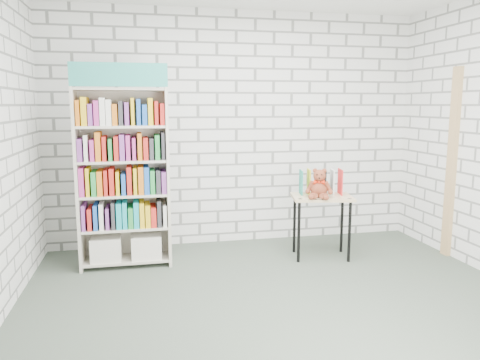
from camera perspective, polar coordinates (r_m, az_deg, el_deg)
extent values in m
plane|color=#424D41|center=(4.13, 5.30, -15.06)|extent=(4.50, 4.50, 0.00)
cube|color=silver|center=(5.72, -0.46, 6.23)|extent=(4.50, 0.02, 2.80)
cube|color=silver|center=(1.98, 23.29, -0.12)|extent=(4.50, 0.02, 2.80)
cube|color=beige|center=(5.04, -19.11, 0.00)|extent=(0.03, 0.36, 1.87)
cube|color=beige|center=(5.01, -8.82, 0.34)|extent=(0.03, 0.36, 1.87)
cube|color=beige|center=(5.18, -13.92, 0.46)|extent=(0.93, 0.02, 1.87)
cube|color=teal|center=(4.79, -14.55, 12.34)|extent=(0.93, 0.02, 0.23)
cube|color=beige|center=(5.21, -13.61, -9.34)|extent=(0.87, 0.34, 0.03)
cube|color=beige|center=(5.11, -13.76, -5.59)|extent=(0.87, 0.34, 0.03)
cube|color=beige|center=(5.03, -13.91, -1.70)|extent=(0.87, 0.34, 0.03)
cube|color=beige|center=(4.98, -14.07, 2.29)|extent=(0.87, 0.34, 0.03)
cube|color=beige|center=(4.95, -14.22, 6.35)|extent=(0.87, 0.34, 0.03)
cube|color=beige|center=(4.95, -14.40, 10.67)|extent=(0.87, 0.34, 0.03)
cube|color=silver|center=(5.18, -15.98, -7.95)|extent=(0.31, 0.30, 0.25)
cube|color=silver|center=(5.17, -11.34, -7.82)|extent=(0.31, 0.30, 0.25)
cube|color=red|center=(5.07, -13.82, -4.11)|extent=(0.87, 0.30, 0.25)
cube|color=yellow|center=(5.00, -13.97, -0.17)|extent=(0.87, 0.30, 0.25)
cube|color=blue|center=(4.96, -14.13, 3.86)|extent=(0.87, 0.30, 0.25)
cube|color=green|center=(4.94, -14.29, 7.93)|extent=(0.87, 0.30, 0.25)
cube|color=tan|center=(5.24, 9.96, -2.07)|extent=(0.72, 0.56, 0.03)
cylinder|color=black|center=(5.11, 7.18, -6.33)|extent=(0.03, 0.03, 0.67)
cylinder|color=black|center=(5.44, 6.65, -5.35)|extent=(0.03, 0.03, 0.67)
cylinder|color=black|center=(5.22, 13.20, -6.18)|extent=(0.03, 0.03, 0.67)
cylinder|color=black|center=(5.54, 12.31, -5.23)|extent=(0.03, 0.03, 0.67)
cylinder|color=black|center=(5.04, 7.36, -2.33)|extent=(0.04, 0.04, 0.01)
cylinder|color=black|center=(5.14, 13.21, -2.26)|extent=(0.04, 0.04, 0.01)
cube|color=teal|center=(5.28, 7.44, -0.28)|extent=(0.05, 0.20, 0.27)
cube|color=yellow|center=(5.29, 8.38, -0.27)|extent=(0.05, 0.20, 0.27)
cube|color=#C76D15|center=(5.31, 9.32, -0.27)|extent=(0.05, 0.20, 0.27)
cube|color=black|center=(5.33, 10.25, -0.26)|extent=(0.05, 0.20, 0.27)
cube|color=silver|center=(5.34, 11.17, -0.26)|extent=(0.05, 0.20, 0.27)
cube|color=red|center=(5.36, 12.09, -0.25)|extent=(0.05, 0.20, 0.27)
ellipsoid|color=brown|center=(5.14, 9.63, -1.06)|extent=(0.19, 0.16, 0.19)
sphere|color=brown|center=(5.11, 9.67, 0.52)|extent=(0.13, 0.13, 0.13)
sphere|color=brown|center=(5.11, 9.14, 1.15)|extent=(0.05, 0.05, 0.05)
sphere|color=brown|center=(5.11, 10.24, 1.12)|extent=(0.05, 0.05, 0.05)
sphere|color=brown|center=(5.06, 9.65, 0.23)|extent=(0.05, 0.05, 0.05)
sphere|color=black|center=(5.05, 9.39, 0.63)|extent=(0.02, 0.02, 0.02)
sphere|color=black|center=(5.05, 9.92, 0.62)|extent=(0.02, 0.02, 0.02)
sphere|color=black|center=(5.03, 9.64, 0.23)|extent=(0.02, 0.02, 0.02)
cylinder|color=brown|center=(5.12, 8.58, -0.76)|extent=(0.09, 0.10, 0.13)
cylinder|color=brown|center=(5.11, 10.68, -0.83)|extent=(0.11, 0.07, 0.13)
sphere|color=brown|center=(5.11, 8.25, -1.37)|extent=(0.05, 0.05, 0.05)
sphere|color=brown|center=(5.11, 10.96, -1.45)|extent=(0.05, 0.05, 0.05)
cylinder|color=brown|center=(5.06, 8.97, -1.87)|extent=(0.07, 0.15, 0.08)
cylinder|color=brown|center=(5.05, 10.19, -1.91)|extent=(0.14, 0.14, 0.08)
sphere|color=brown|center=(5.00, 8.69, -2.05)|extent=(0.06, 0.06, 0.06)
sphere|color=brown|center=(4.99, 10.43, -2.10)|extent=(0.06, 0.06, 0.06)
cone|color=red|center=(5.07, 9.28, -0.26)|extent=(0.07, 0.07, 0.05)
cone|color=red|center=(5.07, 9.99, -0.28)|extent=(0.07, 0.07, 0.05)
sphere|color=red|center=(5.06, 9.63, -0.27)|extent=(0.03, 0.03, 0.03)
cube|color=tan|center=(5.69, 24.39, 1.86)|extent=(0.05, 0.12, 2.10)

